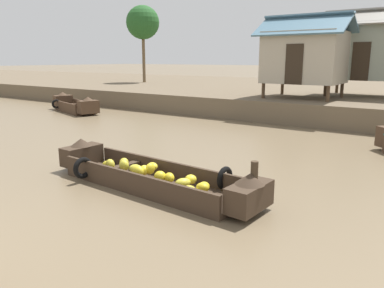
% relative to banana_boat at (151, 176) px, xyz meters
% --- Properties ---
extents(ground_plane, '(300.00, 300.00, 0.00)m').
position_rel_banana_boat_xyz_m(ground_plane, '(-1.17, 4.19, -0.27)').
color(ground_plane, '#726047').
extents(riverbank_strip, '(160.00, 20.00, 0.99)m').
position_rel_banana_boat_xyz_m(riverbank_strip, '(-1.17, 19.51, 0.23)').
color(riverbank_strip, brown).
rests_on(riverbank_strip, ground).
extents(banana_boat, '(5.66, 1.75, 0.81)m').
position_rel_banana_boat_xyz_m(banana_boat, '(0.00, 0.00, 0.00)').
color(banana_boat, '#3D2D21').
rests_on(banana_boat, ground).
extents(cargo_boat_upstream, '(4.29, 2.18, 0.97)m').
position_rel_banana_boat_xyz_m(cargo_boat_upstream, '(-11.71, 7.23, 0.09)').
color(cargo_boat_upstream, '#473323').
rests_on(cargo_boat_upstream, ground).
extents(stilt_house_left, '(4.17, 3.32, 3.93)m').
position_rel_banana_boat_xyz_m(stilt_house_left, '(-0.72, 12.18, 2.72)').
color(stilt_house_left, '#4C3826').
rests_on(stilt_house_left, riverbank_strip).
extents(stilt_house_mid_left, '(4.30, 3.15, 4.28)m').
position_rel_banana_boat_xyz_m(stilt_house_mid_left, '(1.54, 14.81, 3.01)').
color(stilt_house_mid_left, '#4C3826').
rests_on(stilt_house_mid_left, riverbank_strip).
extents(palm_tree_near, '(2.61, 2.61, 5.97)m').
position_rel_banana_boat_xyz_m(palm_tree_near, '(-15.52, 17.23, 5.35)').
color(palm_tree_near, brown).
rests_on(palm_tree_near, riverbank_strip).
extents(mooring_post, '(0.14, 0.14, 1.03)m').
position_rel_banana_boat_xyz_m(mooring_post, '(2.56, -0.04, 0.24)').
color(mooring_post, '#423323').
rests_on(mooring_post, ground).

